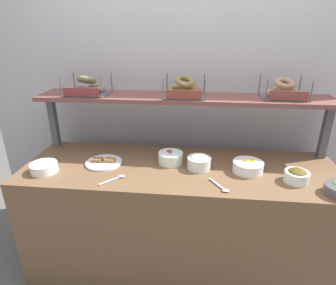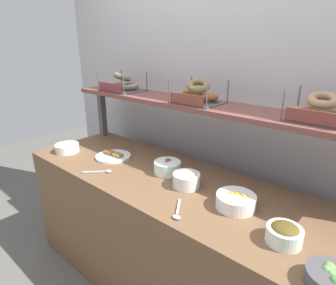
{
  "view_description": "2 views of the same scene",
  "coord_description": "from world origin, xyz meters",
  "views": [
    {
      "loc": [
        0.1,
        -1.7,
        1.73
      ],
      "look_at": [
        -0.09,
        0.04,
        1.01
      ],
      "focal_mm": 29.91,
      "sensor_mm": 36.0,
      "label": 1
    },
    {
      "loc": [
        0.98,
        -1.16,
        1.63
      ],
      "look_at": [
        -0.02,
        0.0,
        1.08
      ],
      "focal_mm": 29.87,
      "sensor_mm": 36.0,
      "label": 2
    }
  ],
  "objects": [
    {
      "name": "serving_spoon_by_edge",
      "position": [
        -0.39,
        -0.21,
        0.86
      ],
      "size": [
        0.14,
        0.14,
        0.01
      ],
      "color": "#B7B7BC",
      "rests_on": "deli_counter"
    },
    {
      "name": "upper_shelf",
      "position": [
        0.0,
        0.27,
        1.26
      ],
      "size": [
        2.1,
        0.32,
        0.03
      ],
      "primitive_type": "cube",
      "color": "brown",
      "rests_on": "shelf_riser_left"
    },
    {
      "name": "bowl_chocolate_spread",
      "position": [
        0.72,
        -0.12,
        0.89
      ],
      "size": [
        0.15,
        0.15,
        0.09
      ],
      "color": "white",
      "rests_on": "deli_counter"
    },
    {
      "name": "bagel_basket_cinnamon_raisin",
      "position": [
        0.0,
        0.25,
        1.33
      ],
      "size": [
        0.29,
        0.27,
        0.15
      ],
      "color": "#4C4C51",
      "rests_on": "upper_shelf"
    },
    {
      "name": "bowl_veggie_mix",
      "position": [
        0.92,
        -0.24,
        0.88
      ],
      "size": [
        0.17,
        0.17,
        0.07
      ],
      "color": "#4E4B4F",
      "rests_on": "deli_counter"
    },
    {
      "name": "deli_counter",
      "position": [
        0.0,
        0.0,
        0.42
      ],
      "size": [
        2.14,
        0.7,
        0.85
      ],
      "primitive_type": "cube",
      "color": "brown",
      "rests_on": "ground_plane"
    },
    {
      "name": "shelf_riser_left",
      "position": [
        -1.01,
        0.27,
        1.05
      ],
      "size": [
        0.05,
        0.05,
        0.4
      ],
      "primitive_type": "cube",
      "color": "#4C4C51",
      "rests_on": "deli_counter"
    },
    {
      "name": "bowl_cream_cheese",
      "position": [
        0.13,
        -0.01,
        0.9
      ],
      "size": [
        0.16,
        0.16,
        0.1
      ],
      "color": "white",
      "rests_on": "deli_counter"
    },
    {
      "name": "bowl_scallion_spread",
      "position": [
        -0.89,
        -0.16,
        0.89
      ],
      "size": [
        0.17,
        0.17,
        0.08
      ],
      "color": "white",
      "rests_on": "deli_counter"
    },
    {
      "name": "bagel_basket_everything",
      "position": [
        0.68,
        0.29,
        1.33
      ],
      "size": [
        0.29,
        0.25,
        0.14
      ],
      "color": "#4C4C51",
      "rests_on": "upper_shelf"
    },
    {
      "name": "serving_plate_white",
      "position": [
        -0.54,
        -0.01,
        0.86
      ],
      "size": [
        0.25,
        0.25,
        0.04
      ],
      "color": "white",
      "rests_on": "deli_counter"
    },
    {
      "name": "bowl_beet_salad",
      "position": [
        -0.07,
        0.06,
        0.89
      ],
      "size": [
        0.17,
        0.17,
        0.09
      ],
      "color": "white",
      "rests_on": "deli_counter"
    },
    {
      "name": "serving_spoon_near_plate",
      "position": [
        0.26,
        -0.25,
        0.86
      ],
      "size": [
        0.11,
        0.15,
        0.01
      ],
      "color": "#B7B7BC",
      "rests_on": "deli_counter"
    },
    {
      "name": "back_wall",
      "position": [
        0.0,
        0.55,
        1.2
      ],
      "size": [
        3.34,
        0.06,
        2.4
      ],
      "primitive_type": "cube",
      "color": "#B0ACB0",
      "rests_on": "ground_plane"
    },
    {
      "name": "bowl_fruit_salad",
      "position": [
        0.45,
        -0.02,
        0.89
      ],
      "size": [
        0.2,
        0.2,
        0.08
      ],
      "color": "white",
      "rests_on": "deli_counter"
    },
    {
      "name": "bagel_basket_poppy",
      "position": [
        -0.7,
        0.25,
        1.33
      ],
      "size": [
        0.3,
        0.26,
        0.15
      ],
      "color": "#4C4C51",
      "rests_on": "upper_shelf"
    }
  ]
}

